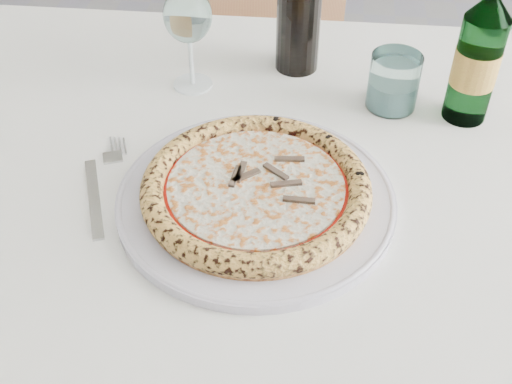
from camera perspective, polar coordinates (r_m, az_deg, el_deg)
dining_table at (r=0.97m, az=0.72°, el=-0.93°), size 1.43×0.86×0.76m
chair_far at (r=1.65m, az=0.64°, el=13.46°), size 0.57×0.57×0.93m
plate at (r=0.83m, az=0.00°, el=-0.58°), size 0.36×0.36×0.02m
pizza at (r=0.82m, az=-0.00°, el=0.33°), size 0.29×0.29×0.03m
fork at (r=0.88m, az=-13.70°, el=0.60°), size 0.07×0.22×0.00m
wine_glass at (r=1.00m, az=-6.08°, el=15.14°), size 0.07×0.07×0.17m
tumbler at (r=1.01m, az=12.10°, el=9.29°), size 0.08×0.08×0.09m
beer_bottle at (r=0.98m, az=19.12°, el=11.24°), size 0.07×0.07×0.25m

